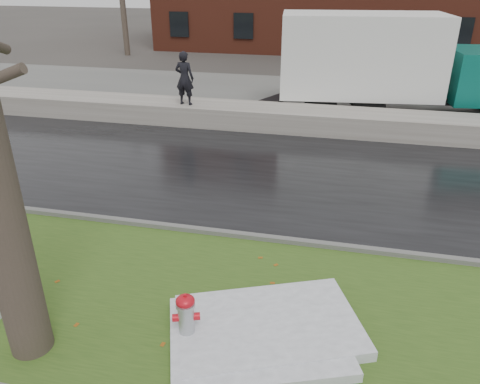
# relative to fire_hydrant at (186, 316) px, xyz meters

# --- Properties ---
(ground) EXTENTS (120.00, 120.00, 0.00)m
(ground) POSITION_rel_fire_hydrant_xyz_m (-0.29, 2.14, -0.50)
(ground) COLOR #47423D
(ground) RESTS_ON ground
(verge) EXTENTS (60.00, 4.50, 0.04)m
(verge) POSITION_rel_fire_hydrant_xyz_m (-0.29, 0.89, -0.48)
(verge) COLOR #304F1A
(verge) RESTS_ON ground
(road) EXTENTS (60.00, 7.00, 0.03)m
(road) POSITION_rel_fire_hydrant_xyz_m (-0.29, 6.64, -0.49)
(road) COLOR black
(road) RESTS_ON ground
(parking_lot) EXTENTS (60.00, 9.00, 0.03)m
(parking_lot) POSITION_rel_fire_hydrant_xyz_m (-0.29, 15.14, -0.49)
(parking_lot) COLOR slate
(parking_lot) RESTS_ON ground
(curb) EXTENTS (60.00, 0.15, 0.14)m
(curb) POSITION_rel_fire_hydrant_xyz_m (-0.29, 3.14, -0.43)
(curb) COLOR slate
(curb) RESTS_ON ground
(snowbank) EXTENTS (60.00, 1.60, 0.75)m
(snowbank) POSITION_rel_fire_hydrant_xyz_m (-0.29, 10.84, -0.13)
(snowbank) COLOR #A6A098
(snowbank) RESTS_ON ground
(bg_tree_left) EXTENTS (1.40, 1.62, 6.50)m
(bg_tree_left) POSITION_rel_fire_hydrant_xyz_m (-12.29, 24.14, 2.83)
(bg_tree_left) COLOR brown
(bg_tree_left) RESTS_ON ground
(fire_hydrant) EXTENTS (0.43, 0.40, 0.86)m
(fire_hydrant) POSITION_rel_fire_hydrant_xyz_m (0.00, 0.00, 0.00)
(fire_hydrant) COLOR #AEB2B6
(fire_hydrant) RESTS_ON verge
(box_truck) EXTENTS (11.33, 3.67, 3.74)m
(box_truck) POSITION_rel_fire_hydrant_xyz_m (3.59, 13.39, 1.48)
(box_truck) COLOR black
(box_truck) RESTS_ON ground
(worker) EXTENTS (0.72, 0.50, 1.87)m
(worker) POSITION_rel_fire_hydrant_xyz_m (-3.58, 10.55, 1.18)
(worker) COLOR black
(worker) RESTS_ON snowbank
(snow_patch_near) EXTENTS (3.14, 2.79, 0.16)m
(snow_patch_near) POSITION_rel_fire_hydrant_xyz_m (1.04, 0.22, -0.38)
(snow_patch_near) COLOR white
(snow_patch_near) RESTS_ON verge
(snow_patch_side) EXTENTS (3.28, 2.74, 0.18)m
(snow_patch_side) POSITION_rel_fire_hydrant_xyz_m (1.17, 0.47, -0.37)
(snow_patch_side) COLOR white
(snow_patch_side) RESTS_ON verge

